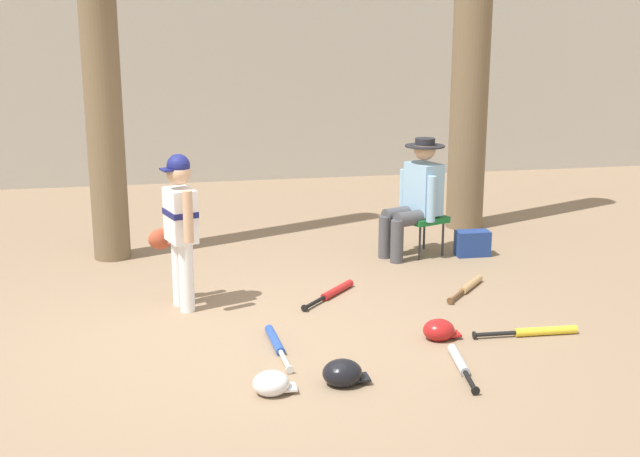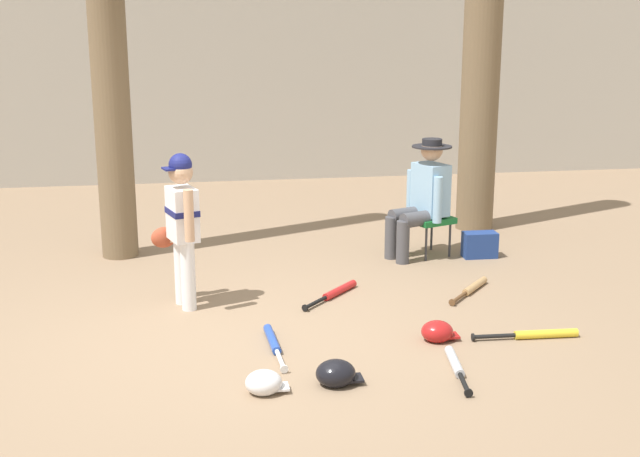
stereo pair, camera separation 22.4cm
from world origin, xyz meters
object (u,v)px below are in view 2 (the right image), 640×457
object	(u,v)px
bat_yellow_trainer	(538,334)
batting_helmet_red	(437,332)
folding_stool	(429,221)
batting_helmet_white	(264,383)
batting_helmet_black	(336,373)
seated_spectator	(423,195)
bat_wood_tan	(472,288)
bat_red_barrel	(336,292)
young_ballplayer	(181,220)
handbag_beside_stool	(480,245)
bat_aluminum_silver	(456,365)
tree_behind_spectator	(482,49)
bat_blue_youth	(273,342)

from	to	relation	value
bat_yellow_trainer	batting_helmet_red	bearing A→B (deg)	173.81
folding_stool	batting_helmet_red	world-z (taller)	folding_stool
bat_yellow_trainer	batting_helmet_white	size ratio (longest dim) A/B	2.91
batting_helmet_white	batting_helmet_black	world-z (taller)	batting_helmet_black
batting_helmet_red	batting_helmet_white	distance (m)	1.54
seated_spectator	bat_wood_tan	xyz separation A→B (m)	(0.14, -1.16, -0.61)
batting_helmet_red	bat_red_barrel	bearing A→B (deg)	116.08
bat_yellow_trainer	bat_red_barrel	bearing A→B (deg)	137.13
batting_helmet_white	batting_helmet_red	bearing A→B (deg)	26.48
folding_stool	bat_yellow_trainer	distance (m)	2.38
folding_stool	batting_helmet_red	distance (m)	2.36
young_ballplayer	handbag_beside_stool	distance (m)	3.20
handbag_beside_stool	bat_aluminum_silver	size ratio (longest dim) A/B	0.47
bat_yellow_trainer	handbag_beside_stool	bearing A→B (deg)	81.47
batting_helmet_white	bat_red_barrel	bearing A→B (deg)	66.09
bat_red_barrel	young_ballplayer	bearing A→B (deg)	-177.71
tree_behind_spectator	young_ballplayer	xyz separation A→B (m)	(-3.34, -2.19, -1.29)
tree_behind_spectator	handbag_beside_stool	xyz separation A→B (m)	(-0.36, -1.18, -1.90)
handbag_beside_stool	bat_red_barrel	bearing A→B (deg)	-150.07
tree_behind_spectator	bat_yellow_trainer	xyz separation A→B (m)	(-0.69, -3.37, -2.00)
seated_spectator	handbag_beside_stool	xyz separation A→B (m)	(0.58, -0.12, -0.51)
folding_stool	handbag_beside_stool	distance (m)	0.56
batting_helmet_red	bat_yellow_trainer	bearing A→B (deg)	-6.19
bat_aluminum_silver	bat_yellow_trainer	distance (m)	0.92
bat_aluminum_silver	batting_helmet_white	bearing A→B (deg)	-173.68
seated_spectator	bat_red_barrel	xyz separation A→B (m)	(-1.08, -1.08, -0.61)
seated_spectator	bat_yellow_trainer	size ratio (longest dim) A/B	1.45
handbag_beside_stool	batting_helmet_red	size ratio (longest dim) A/B	1.18
seated_spectator	bat_blue_youth	world-z (taller)	seated_spectator
handbag_beside_stool	bat_yellow_trainer	distance (m)	2.22
young_ballplayer	batting_helmet_red	size ratio (longest dim) A/B	4.55
folding_stool	bat_yellow_trainer	size ratio (longest dim) A/B	0.62
handbag_beside_stool	bat_red_barrel	distance (m)	1.92
tree_behind_spectator	batting_helmet_black	world-z (taller)	tree_behind_spectator
seated_spectator	bat_aluminum_silver	size ratio (longest dim) A/B	1.66
bat_aluminum_silver	batting_helmet_black	size ratio (longest dim) A/B	2.29
batting_helmet_white	young_ballplayer	bearing A→B (deg)	105.57
bat_yellow_trainer	batting_helmet_white	distance (m)	2.23
folding_stool	seated_spectator	world-z (taller)	seated_spectator
tree_behind_spectator	young_ballplayer	bearing A→B (deg)	-146.70
bat_red_barrel	batting_helmet_white	bearing A→B (deg)	-113.91
young_ballplayer	folding_stool	size ratio (longest dim) A/B	2.53
bat_wood_tan	young_ballplayer	bearing A→B (deg)	179.33
seated_spectator	batting_helmet_black	distance (m)	3.24
handbag_beside_stool	batting_helmet_black	world-z (taller)	handbag_beside_stool
bat_wood_tan	seated_spectator	bearing A→B (deg)	96.98
folding_stool	bat_wood_tan	bearing A→B (deg)	-87.61
tree_behind_spectator	batting_helmet_white	size ratio (longest dim) A/B	16.94
bat_aluminum_silver	bat_blue_youth	size ratio (longest dim) A/B	0.90
bat_red_barrel	bat_blue_youth	bearing A→B (deg)	-122.06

